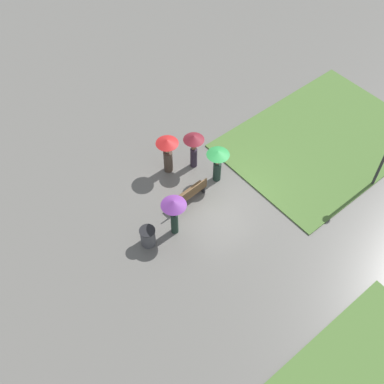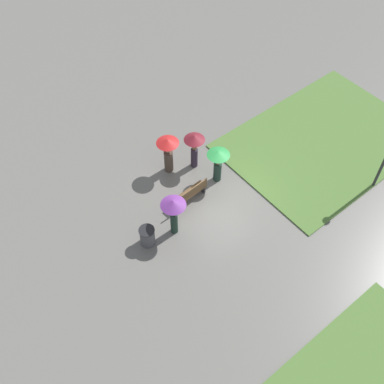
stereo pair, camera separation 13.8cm
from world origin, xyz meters
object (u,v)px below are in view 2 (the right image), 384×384
at_px(park_bench, 189,194).
at_px(crowd_person_maroon, 194,144).
at_px(crowd_person_green, 218,160).
at_px(trash_bin, 147,236).
at_px(crowd_person_purple, 173,209).
at_px(crowd_person_red, 168,151).

xyz_separation_m(park_bench, crowd_person_maroon, (-1.43, -1.45, 0.86)).
height_order(crowd_person_maroon, crowd_person_green, crowd_person_maroon).
bearing_deg(trash_bin, crowd_person_purple, 168.96).
xyz_separation_m(crowd_person_maroon, crowd_person_green, (-0.27, 1.24, -0.14)).
bearing_deg(crowd_person_maroon, crowd_person_red, 96.71).
height_order(crowd_person_red, crowd_person_purple, crowd_person_purple).
bearing_deg(crowd_person_green, park_bench, -126.03).
distance_m(trash_bin, crowd_person_maroon, 4.54).
distance_m(trash_bin, crowd_person_green, 4.37).
bearing_deg(crowd_person_green, trash_bin, -122.61).
distance_m(crowd_person_green, crowd_person_purple, 3.26).
relative_size(park_bench, trash_bin, 2.05).
distance_m(park_bench, crowd_person_green, 1.86).
xyz_separation_m(park_bench, trash_bin, (2.53, 0.57, -0.04)).
xyz_separation_m(park_bench, crowd_person_purple, (1.39, 0.79, 0.99)).
bearing_deg(crowd_person_purple, park_bench, -73.13).
distance_m(park_bench, crowd_person_maroon, 2.22).
height_order(park_bench, crowd_person_purple, crowd_person_purple).
relative_size(trash_bin, crowd_person_purple, 0.44).
bearing_deg(crowd_person_red, crowd_person_maroon, 22.96).
height_order(park_bench, crowd_person_maroon, crowd_person_maroon).
bearing_deg(trash_bin, crowd_person_red, -139.38).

